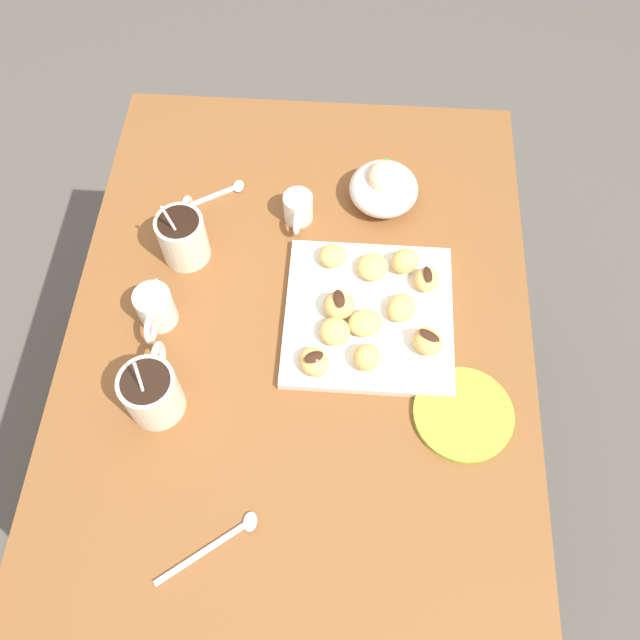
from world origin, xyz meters
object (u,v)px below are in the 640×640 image
at_px(pastry_plate_square, 369,315).
at_px(beignet_9, 365,323).
at_px(beignet_5, 426,280).
at_px(coffee_mug_cream_left, 152,391).
at_px(chocolate_sauce_pitcher, 298,207).
at_px(beignet_2, 428,341).
at_px(beignet_4, 314,362).
at_px(beignet_10, 373,267).
at_px(beignet_0, 332,256).
at_px(beignet_1, 401,308).
at_px(ice_cream_bowl, 384,187).
at_px(beignet_6, 339,305).
at_px(cream_pitcher_white, 155,307).
at_px(beignet_3, 367,357).
at_px(beignet_8, 335,331).
at_px(beignet_7, 405,261).
at_px(saucer_lime_left, 463,414).
at_px(coffee_mug_cream_right, 183,236).
at_px(dining_table, 301,366).

height_order(pastry_plate_square, beignet_9, beignet_9).
bearing_deg(beignet_5, coffee_mug_cream_left, 119.63).
distance_m(pastry_plate_square, chocolate_sauce_pitcher, 0.24).
xyz_separation_m(beignet_2, beignet_4, (-0.04, 0.17, -0.00)).
distance_m(chocolate_sauce_pitcher, beignet_10, 0.18).
distance_m(chocolate_sauce_pitcher, beignet_0, 0.12).
relative_size(beignet_1, beignet_2, 1.04).
distance_m(beignet_1, beignet_4, 0.17).
relative_size(beignet_1, beignet_5, 1.14).
height_order(coffee_mug_cream_left, beignet_1, coffee_mug_cream_left).
bearing_deg(coffee_mug_cream_left, chocolate_sauce_pitcher, -26.77).
bearing_deg(ice_cream_bowl, beignet_6, 164.62).
bearing_deg(cream_pitcher_white, beignet_3, -100.63).
bearing_deg(beignet_8, ice_cream_bowl, -13.81).
distance_m(beignet_4, beignet_8, 0.06).
xyz_separation_m(ice_cream_bowl, beignet_4, (-0.34, 0.10, -0.01)).
bearing_deg(chocolate_sauce_pitcher, beignet_7, -119.25).
bearing_deg(coffee_mug_cream_left, beignet_4, -72.83).
bearing_deg(ice_cream_bowl, saucer_lime_left, -162.10).
bearing_deg(chocolate_sauce_pitcher, beignet_4, -170.72).
relative_size(beignet_8, beignet_9, 0.92).
height_order(saucer_lime_left, beignet_3, beignet_3).
bearing_deg(coffee_mug_cream_right, beignet_0, -92.65).
relative_size(coffee_mug_cream_right, beignet_9, 2.61).
distance_m(pastry_plate_square, saucer_lime_left, 0.22).
relative_size(cream_pitcher_white, beignet_7, 2.20).
xyz_separation_m(coffee_mug_cream_right, beignet_7, (-0.02, -0.37, -0.01)).
distance_m(beignet_3, beignet_7, 0.19).
height_order(ice_cream_bowl, chocolate_sauce_pitcher, ice_cream_bowl).
distance_m(chocolate_sauce_pitcher, beignet_7, 0.22).
height_order(beignet_4, beignet_8, same).
bearing_deg(beignet_3, beignet_1, -29.16).
xyz_separation_m(cream_pitcher_white, ice_cream_bowl, (0.27, -0.36, -0.00)).
xyz_separation_m(chocolate_sauce_pitcher, beignet_8, (-0.24, -0.08, -0.00)).
bearing_deg(beignet_8, pastry_plate_square, -49.83).
distance_m(coffee_mug_cream_right, beignet_7, 0.37).
bearing_deg(pastry_plate_square, ice_cream_bowl, -4.16).
relative_size(cream_pitcher_white, beignet_2, 2.11).
bearing_deg(coffee_mug_cream_right, beignet_2, -111.94).
height_order(beignet_5, beignet_7, beignet_7).
xyz_separation_m(beignet_2, beignet_6, (0.06, 0.14, 0.00)).
bearing_deg(saucer_lime_left, beignet_4, 75.21).
xyz_separation_m(pastry_plate_square, beignet_9, (-0.03, 0.01, 0.02)).
xyz_separation_m(dining_table, beignet_3, (-0.06, -0.11, 0.17)).
relative_size(pastry_plate_square, coffee_mug_cream_left, 1.94).
distance_m(coffee_mug_cream_left, chocolate_sauce_pitcher, 0.41).
distance_m(cream_pitcher_white, beignet_8, 0.29).
height_order(dining_table, cream_pitcher_white, cream_pitcher_white).
bearing_deg(beignet_4, ice_cream_bowl, -16.27).
xyz_separation_m(beignet_4, beignet_7, (0.19, -0.14, 0.01)).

